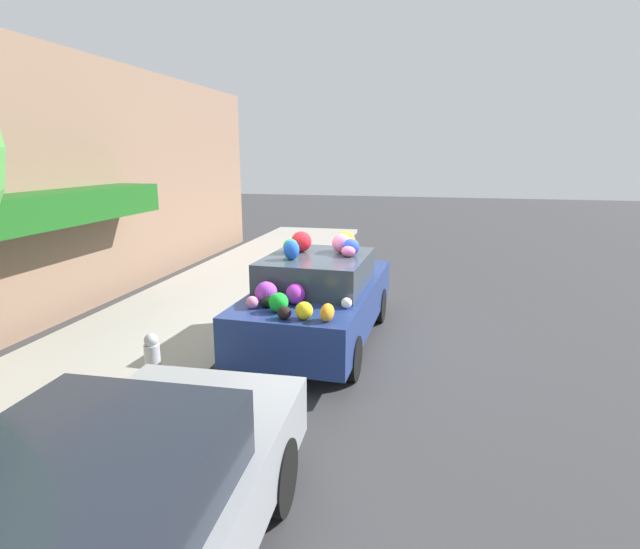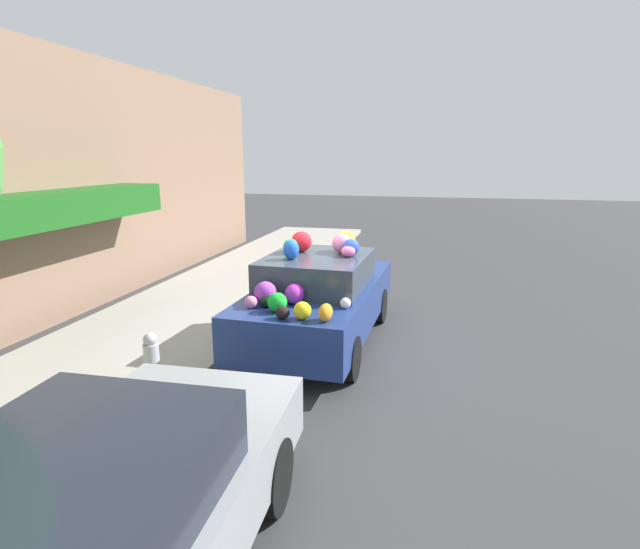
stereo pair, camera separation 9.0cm
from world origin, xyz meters
name	(u,v)px [view 2 (the right image)]	position (x,y,z in m)	size (l,w,h in m)	color
ground_plane	(313,341)	(0.00, 0.00, 0.00)	(60.00, 60.00, 0.00)	#38383A
sidewalk_curb	(168,325)	(0.00, 2.70, 0.06)	(24.00, 3.20, 0.13)	#9E998E
building_facade	(47,189)	(-0.01, 4.91, 2.46)	(18.00, 1.20, 4.96)	#846651
fire_hydrant	(152,359)	(-2.29, 1.58, 0.47)	(0.20, 0.20, 0.70)	#B2B2B7
art_car	(319,296)	(-0.04, -0.11, 0.80)	(4.20, 1.90, 1.84)	navy
parked_car_plain	(89,536)	(-5.41, 0.07, 0.73)	(4.26, 1.89, 1.41)	gray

